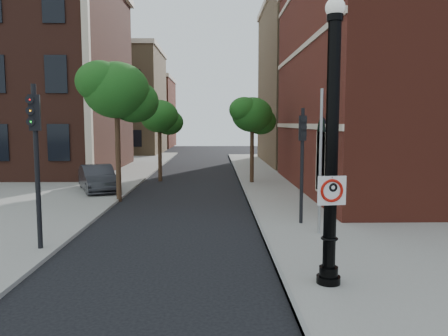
{
  "coord_description": "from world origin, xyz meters",
  "views": [
    {
      "loc": [
        0.5,
        -9.15,
        3.67
      ],
      "look_at": [
        0.73,
        2.0,
        2.51
      ],
      "focal_mm": 35.0,
      "sensor_mm": 36.0,
      "label": 1
    }
  ],
  "objects_px": {
    "lamppost": "(331,159)",
    "traffic_signal_right": "(302,147)",
    "parked_car": "(98,179)",
    "no_parking_sign": "(332,190)",
    "traffic_signal_left": "(35,140)"
  },
  "relations": [
    {
      "from": "lamppost",
      "to": "traffic_signal_right",
      "type": "distance_m",
      "value": 5.87
    },
    {
      "from": "parked_car",
      "to": "traffic_signal_right",
      "type": "xyz_separation_m",
      "value": [
        9.28,
        -7.85,
        2.09
      ]
    },
    {
      "from": "no_parking_sign",
      "to": "lamppost",
      "type": "bearing_deg",
      "value": 78.17
    },
    {
      "from": "no_parking_sign",
      "to": "traffic_signal_left",
      "type": "relative_size",
      "value": 0.13
    },
    {
      "from": "parked_car",
      "to": "traffic_signal_right",
      "type": "bearing_deg",
      "value": -63.51
    },
    {
      "from": "no_parking_sign",
      "to": "parked_car",
      "type": "bearing_deg",
      "value": 115.94
    },
    {
      "from": "parked_car",
      "to": "traffic_signal_left",
      "type": "relative_size",
      "value": 0.93
    },
    {
      "from": "lamppost",
      "to": "parked_car",
      "type": "height_order",
      "value": "lamppost"
    },
    {
      "from": "no_parking_sign",
      "to": "traffic_signal_right",
      "type": "bearing_deg",
      "value": 78.46
    },
    {
      "from": "traffic_signal_right",
      "to": "lamppost",
      "type": "bearing_deg",
      "value": -87.71
    },
    {
      "from": "no_parking_sign",
      "to": "traffic_signal_right",
      "type": "distance_m",
      "value": 6.06
    },
    {
      "from": "lamppost",
      "to": "traffic_signal_left",
      "type": "height_order",
      "value": "lamppost"
    },
    {
      "from": "traffic_signal_left",
      "to": "traffic_signal_right",
      "type": "relative_size",
      "value": 1.13
    },
    {
      "from": "parked_car",
      "to": "traffic_signal_left",
      "type": "height_order",
      "value": "traffic_signal_left"
    },
    {
      "from": "traffic_signal_right",
      "to": "traffic_signal_left",
      "type": "bearing_deg",
      "value": -152.1
    }
  ]
}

